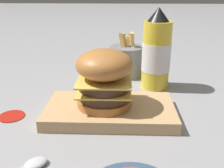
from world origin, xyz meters
TOP-DOWN VIEW (x-y plane):
  - ground_plane at (0.00, 0.00)m, footprint 6.00×6.00m
  - serving_board at (-0.00, 0.02)m, footprint 0.28×0.15m
  - burger at (0.01, 0.02)m, footprint 0.12×0.12m
  - ketchup_bottle at (-0.12, -0.15)m, footprint 0.08×0.08m
  - fries_basket at (-0.04, -0.25)m, footprint 0.11×0.11m
  - ketchup_puddle at (0.22, 0.03)m, footprint 0.06×0.06m

SIDE VIEW (x-z plane):
  - ground_plane at x=0.00m, z-range 0.00..0.00m
  - ketchup_puddle at x=0.22m, z-range 0.00..0.00m
  - serving_board at x=0.00m, z-range 0.00..0.03m
  - fries_basket at x=-0.04m, z-range -0.02..0.12m
  - burger at x=0.01m, z-range 0.03..0.15m
  - ketchup_bottle at x=-0.12m, z-range -0.01..0.21m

